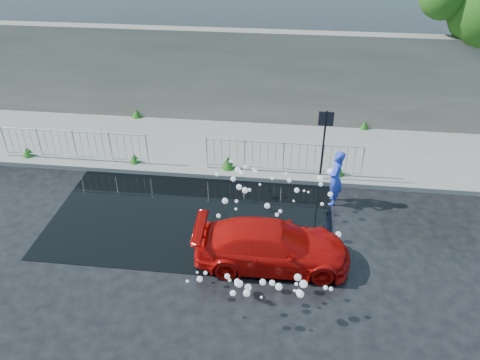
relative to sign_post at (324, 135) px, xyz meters
name	(u,v)px	position (x,y,z in m)	size (l,w,h in m)	color
ground	(169,233)	(-4.20, -3.10, -1.72)	(90.00, 90.00, 0.00)	black
pavement	(202,145)	(-4.20, 1.90, -1.65)	(30.00, 4.00, 0.15)	slate
curb	(191,174)	(-4.20, -0.10, -1.64)	(30.00, 0.25, 0.16)	slate
retaining_wall	(210,76)	(-4.20, 4.10, 0.18)	(30.00, 0.60, 3.50)	#5E5A4F
puddle	(194,213)	(-3.70, -2.10, -1.72)	(8.00, 5.00, 0.01)	black
sign_post	(324,135)	(0.00, 0.00, 0.00)	(0.45, 0.06, 2.50)	black
railing_left	(75,144)	(-8.20, 0.25, -0.99)	(5.05, 0.05, 1.10)	silver
railing_right	(283,156)	(-1.20, 0.25, -0.99)	(5.05, 0.05, 1.10)	silver
weeds	(199,147)	(-4.18, 1.31, -1.40)	(12.17, 3.93, 0.43)	#1F5015
water_spray	(270,223)	(-1.43, -3.20, -1.02)	(3.65, 5.39, 1.04)	white
red_car	(272,245)	(-1.30, -3.92, -1.16)	(1.57, 3.87, 1.12)	#B40A07
person	(336,178)	(0.37, -1.08, -0.85)	(0.63, 0.42, 1.74)	blue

